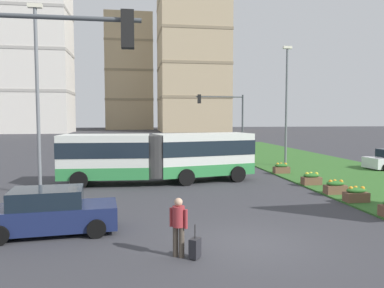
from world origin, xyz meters
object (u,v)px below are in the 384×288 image
traffic_light_near_left (10,103)px  streetlight_median (286,101)px  car_silver_hatch (108,152)px  apartment_tower_west (24,33)px  pedestrian_crossing (179,223)px  car_navy_sedan (51,212)px  flower_planter_4 (281,168)px  flower_planter_1 (356,194)px  streetlight_left (37,92)px  apartment_tower_westcentre (129,74)px  articulated_bus (159,156)px  flower_planter_2 (335,187)px  rolling_suitcase (195,248)px  traffic_light_far_right (227,115)px  apartment_tower_centre (192,36)px  flower_planter_3 (311,179)px

traffic_light_near_left → streetlight_median: bearing=54.2°
car_silver_hatch → apartment_tower_west: 72.06m
pedestrian_crossing → car_navy_sedan: bearing=145.2°
flower_planter_4 → flower_planter_1: bearing=-90.0°
car_silver_hatch → streetlight_left: streetlight_left is taller
flower_planter_1 → apartment_tower_westcentre: bearing=96.0°
articulated_bus → flower_planter_2: articulated_bus is taller
apartment_tower_west → traffic_light_near_left: bearing=-75.3°
pedestrian_crossing → flower_planter_2: pedestrian_crossing is taller
rolling_suitcase → apartment_tower_west: bearing=107.6°
flower_planter_4 → traffic_light_far_right: traffic_light_far_right is taller
car_navy_sedan → apartment_tower_centre: (19.01, 90.07, 25.23)m
articulated_bus → apartment_tower_west: bearing=110.1°
articulated_bus → flower_planter_2: bearing=-30.3°
streetlight_median → rolling_suitcase: bearing=-119.6°
car_silver_hatch → streetlight_left: (-2.46, -15.02, 4.56)m
car_silver_hatch → apartment_tower_centre: size_ratio=0.09×
traffic_light_near_left → streetlight_left: 12.17m
flower_planter_4 → apartment_tower_centre: apartment_tower_centre is taller
streetlight_median → apartment_tower_west: (-38.55, 70.18, 19.13)m
car_silver_hatch → car_navy_sedan: bearing=-91.3°
flower_planter_3 → flower_planter_4: same height
traffic_light_near_left → apartment_tower_west: 95.84m
articulated_bus → streetlight_median: streetlight_median is taller
traffic_light_far_right → apartment_tower_westcentre: 93.71m
flower_planter_1 → apartment_tower_centre: bearing=86.2°
articulated_bus → apartment_tower_west: (-27.87, 76.06, 22.76)m
traffic_light_near_left → streetlight_left: (-2.30, 11.91, 0.96)m
car_navy_sedan → pedestrian_crossing: size_ratio=2.61×
articulated_bus → car_silver_hatch: size_ratio=2.68×
traffic_light_near_left → apartment_tower_centre: 99.34m
car_silver_hatch → apartment_tower_centre: 75.04m
car_silver_hatch → apartment_tower_westcentre: bearing=89.2°
flower_planter_3 → flower_planter_4: 4.53m
flower_planter_1 → apartment_tower_west: apartment_tower_west is taller
flower_planter_2 → apartment_tower_centre: bearing=86.1°
flower_planter_2 → flower_planter_3: same height
articulated_bus → apartment_tower_west: apartment_tower_west is taller
streetlight_left → streetlight_median: (17.05, 8.55, -0.03)m
streetlight_left → streetlight_median: streetlight_left is taller
articulated_bus → flower_planter_4: 9.10m
pedestrian_crossing → apartment_tower_westcentre: (-2.45, 115.02, 16.86)m
flower_planter_2 → traffic_light_far_right: (-1.85, 15.55, 3.77)m
traffic_light_far_right → streetlight_left: bearing=-135.4°
flower_planter_1 → traffic_light_near_left: traffic_light_near_left is taller
flower_planter_2 → traffic_light_near_left: traffic_light_near_left is taller
articulated_bus → pedestrian_crossing: (-0.27, -12.39, -0.65)m
flower_planter_1 → flower_planter_3: 4.50m
flower_planter_4 → apartment_tower_westcentre: bearing=96.5°
car_navy_sedan → rolling_suitcase: (4.59, -3.08, -0.44)m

